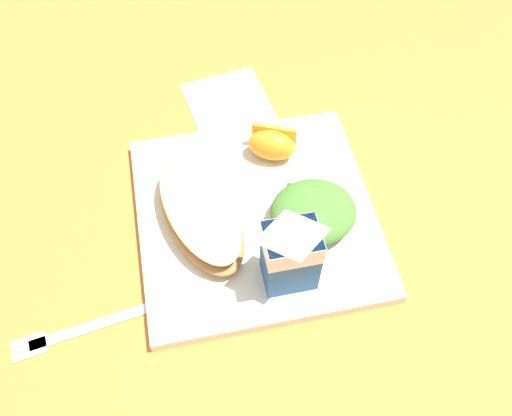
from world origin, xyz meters
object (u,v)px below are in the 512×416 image
object	(u,v)px
milk_carton	(291,250)
paper_napkin	(230,101)
green_salad_pile	(313,212)
white_plate	(256,216)
metal_fork	(85,328)
orange_wedge_front	(272,144)
cheesy_pizza_bread	(200,212)

from	to	relation	value
milk_carton	paper_napkin	world-z (taller)	milk_carton
green_salad_pile	milk_carton	bearing A→B (deg)	55.70
white_plate	green_salad_pile	xyz separation A→B (m)	(-0.06, 0.03, 0.03)
paper_napkin	metal_fork	size ratio (longest dim) A/B	0.58
paper_napkin	metal_fork	distance (m)	0.37
white_plate	green_salad_pile	distance (m)	0.07
white_plate	milk_carton	world-z (taller)	milk_carton
green_salad_pile	paper_napkin	world-z (taller)	green_salad_pile
green_salad_pile	metal_fork	distance (m)	0.28
milk_carton	metal_fork	bearing A→B (deg)	2.72
green_salad_pile	orange_wedge_front	size ratio (longest dim) A/B	1.44
orange_wedge_front	paper_napkin	size ratio (longest dim) A/B	0.63
white_plate	milk_carton	distance (m)	0.11
white_plate	metal_fork	bearing A→B (deg)	25.67
cheesy_pizza_bread	milk_carton	xyz separation A→B (m)	(-0.08, 0.09, 0.04)
paper_napkin	white_plate	bearing A→B (deg)	89.14
white_plate	orange_wedge_front	distance (m)	0.10
white_plate	cheesy_pizza_bread	distance (m)	0.07
paper_napkin	metal_fork	world-z (taller)	metal_fork
metal_fork	milk_carton	bearing A→B (deg)	-177.28
cheesy_pizza_bread	paper_napkin	xyz separation A→B (m)	(-0.07, -0.20, -0.03)
white_plate	metal_fork	distance (m)	0.23
cheesy_pizza_bread	milk_carton	distance (m)	0.13
paper_napkin	green_salad_pile	bearing A→B (deg)	104.67
orange_wedge_front	milk_carton	bearing A→B (deg)	83.76
cheesy_pizza_bread	metal_fork	distance (m)	0.18
metal_fork	green_salad_pile	bearing A→B (deg)	-164.51
cheesy_pizza_bread	milk_carton	size ratio (longest dim) A/B	1.68
white_plate	metal_fork	world-z (taller)	white_plate
cheesy_pizza_bread	paper_napkin	size ratio (longest dim) A/B	1.68
metal_fork	orange_wedge_front	bearing A→B (deg)	-143.19
green_salad_pile	paper_napkin	xyz separation A→B (m)	(0.06, -0.23, -0.03)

